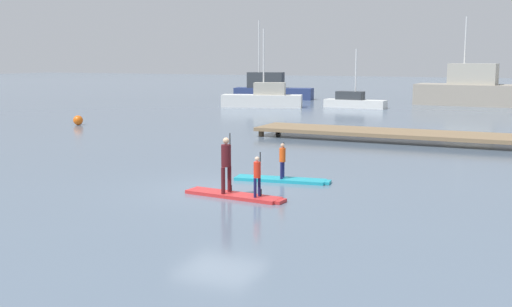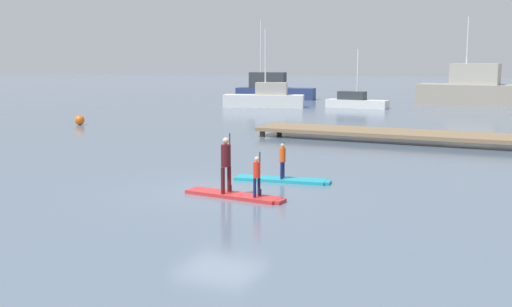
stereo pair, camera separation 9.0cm
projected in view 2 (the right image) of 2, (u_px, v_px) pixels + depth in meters
name	position (u px, v px, depth m)	size (l,w,h in m)	color
ground_plane	(219.00, 191.00, 18.47)	(240.00, 240.00, 0.00)	slate
paddleboard_near	(282.00, 180.00, 19.98)	(3.20, 1.10, 0.10)	#1E9EB2
paddler_child_solo	(283.00, 159.00, 19.88)	(0.23, 0.40, 1.17)	#19194C
paddleboard_far	(235.00, 195.00, 17.68)	(3.16, 0.91, 0.10)	red
paddler_adult	(226.00, 161.00, 17.69)	(0.31, 0.51, 1.73)	#4C1419
paddler_child_front	(257.00, 174.00, 17.22)	(0.22, 0.40, 1.26)	#19194C
fishing_boat_white_large	(482.00, 91.00, 51.83)	(11.12, 3.99, 7.49)	#9E9384
fishing_boat_green_midground	(265.00, 98.00, 50.27)	(6.77, 3.53, 6.37)	silver
motor_boat_small_navy	(273.00, 89.00, 60.22)	(7.93, 3.32, 7.64)	navy
trawler_grey_distant	(356.00, 101.00, 49.69)	(5.10, 1.62, 4.74)	silver
floating_dock	(387.00, 133.00, 29.88)	(12.98, 2.87, 0.47)	#846B4C
mooring_buoy_near	(80.00, 120.00, 36.88)	(0.58, 0.58, 0.58)	orange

